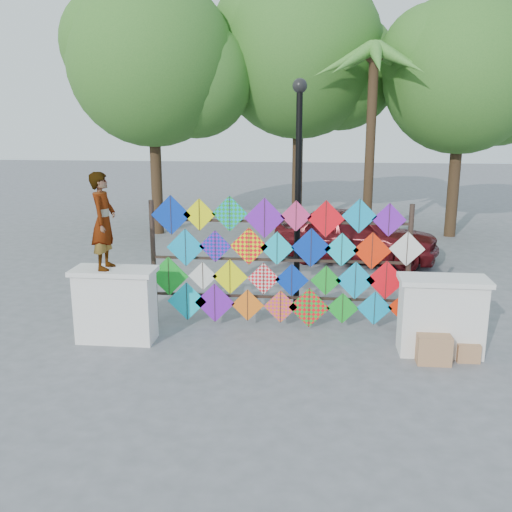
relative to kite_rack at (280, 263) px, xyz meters
name	(u,v)px	position (x,y,z in m)	size (l,w,h in m)	color
ground	(274,342)	(-0.04, -0.73, -1.22)	(80.00, 80.00, 0.00)	gray
parapet_left	(116,304)	(-2.74, -0.93, -0.57)	(1.40, 0.65, 1.28)	white
parapet_right	(441,315)	(2.66, -0.93, -0.57)	(1.40, 0.65, 1.28)	white
kite_rack	(280,263)	(0.00, 0.00, 0.00)	(4.90, 0.24, 2.41)	black
tree_west	(155,63)	(-4.44, 8.30, 4.16)	(5.85, 5.20, 8.01)	#412B1C
tree_mid	(302,55)	(0.06, 10.30, 4.56)	(6.30, 5.60, 8.61)	#412B1C
tree_east	(465,75)	(5.05, 8.80, 3.77)	(5.40, 4.80, 7.42)	#412B1C
palm_tree	(374,73)	(2.16, 7.27, 3.73)	(3.62, 3.62, 5.83)	#412B1C
vendor_woman	(103,221)	(-2.86, -0.93, 0.87)	(0.59, 0.39, 1.62)	#99999E
sedan	(355,234)	(1.68, 5.13, -0.49)	(1.72, 4.29, 1.46)	#500D11
lamppost	(298,173)	(0.26, 1.27, 1.47)	(0.28, 0.28, 4.46)	black
cardboard_box_near	(433,347)	(2.49, -1.26, -0.99)	(0.52, 0.46, 0.46)	#AC7A53
cardboard_box_far	(467,351)	(3.05, -1.15, -1.07)	(0.35, 0.32, 0.30)	#AC7A53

